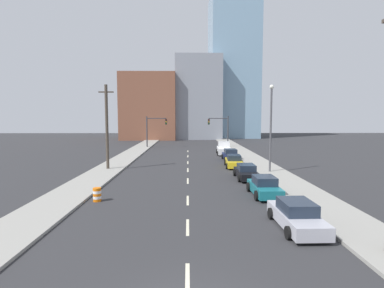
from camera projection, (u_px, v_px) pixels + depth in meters
The scene contains 24 objects.
sidewalk_left at pixel (143, 146), 59.21m from camera, with size 3.44×101.55×0.17m.
sidewalk_right at pixel (232, 146), 59.45m from camera, with size 3.44×101.55×0.17m.
lane_stripe_at_2m at pixel (187, 280), 10.77m from camera, with size 0.16×2.40×0.01m, color beige.
lane_stripe_at_7m at pixel (188, 227), 15.91m from camera, with size 0.16×2.40×0.01m, color beige.
lane_stripe_at_12m at pixel (188, 200), 21.01m from camera, with size 0.16×2.40×0.01m, color beige.
lane_stripe_at_19m at pixel (188, 181), 27.38m from camera, with size 0.16×2.40×0.01m, color beige.
lane_stripe_at_24m at pixel (188, 170), 33.01m from camera, with size 0.16×2.40×0.01m, color beige.
lane_stripe_at_30m at pixel (188, 162), 38.39m from camera, with size 0.16×2.40×0.01m, color beige.
lane_stripe_at_36m at pixel (188, 156), 44.56m from camera, with size 0.16×2.40×0.01m, color beige.
lane_stripe_at_42m at pixel (188, 151), 51.03m from camera, with size 0.16×2.40×0.01m, color beige.
building_brick_left at pixel (150, 107), 80.68m from camera, with size 14.00×16.00×16.88m.
building_office_center at pixel (198, 99), 84.62m from camera, with size 12.00×20.00×21.61m.
building_glass_right at pixel (232, 67), 87.86m from camera, with size 13.00×20.00×41.10m.
traffic_signal_left at pixel (153, 127), 56.72m from camera, with size 3.95×0.35×5.96m.
traffic_signal_right at pixel (222, 127), 56.89m from camera, with size 3.95×0.35×5.96m.
utility_pole_left_mid at pixel (107, 127), 32.57m from camera, with size 1.60×0.32×9.32m.
traffic_barrel at pixel (97, 195), 20.73m from camera, with size 0.56×0.56×0.95m.
street_lamp at pixel (271, 123), 30.84m from camera, with size 0.44×0.44×9.12m.
sedan_silver at pixel (297, 216), 15.73m from camera, with size 2.15×4.68×1.46m.
sedan_teal at pixel (264, 187), 22.19m from camera, with size 2.04×4.24×1.46m.
sedan_black at pixel (246, 172), 28.29m from camera, with size 2.02×4.50×1.38m.
sedan_yellow at pixel (234, 161), 34.93m from camera, with size 2.19×4.68×1.43m.
sedan_navy at pixel (230, 155), 40.44m from camera, with size 2.10×4.31×1.50m.
pickup_truck_white at pixel (224, 149), 46.80m from camera, with size 2.51×5.30×1.98m.
Camera 1 is at (0.02, -8.28, 5.85)m, focal length 28.00 mm.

